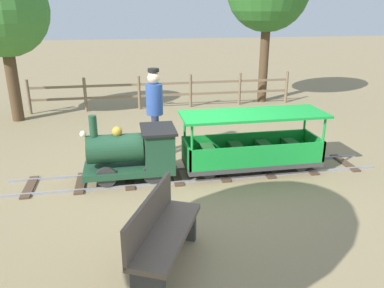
{
  "coord_description": "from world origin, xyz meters",
  "views": [
    {
      "loc": [
        -5.65,
        1.17,
        2.6
      ],
      "look_at": [
        0.0,
        0.11,
        0.55
      ],
      "focal_mm": 35.72,
      "sensor_mm": 36.0,
      "label": 1
    }
  ],
  "objects_px": {
    "locomotive": "(135,152)",
    "conductor_person": "(155,106)",
    "oak_tree_far": "(2,11)",
    "passenger_car": "(252,148)",
    "park_bench": "(162,233)"
  },
  "relations": [
    {
      "from": "locomotive",
      "to": "conductor_person",
      "type": "bearing_deg",
      "value": -22.85
    },
    {
      "from": "oak_tree_far",
      "to": "passenger_car",
      "type": "bearing_deg",
      "value": -131.18
    },
    {
      "from": "conductor_person",
      "to": "oak_tree_far",
      "type": "height_order",
      "value": "oak_tree_far"
    },
    {
      "from": "passenger_car",
      "to": "park_bench",
      "type": "bearing_deg",
      "value": 142.39
    },
    {
      "from": "park_bench",
      "to": "conductor_person",
      "type": "bearing_deg",
      "value": -4.24
    },
    {
      "from": "passenger_car",
      "to": "park_bench",
      "type": "relative_size",
      "value": 1.74
    },
    {
      "from": "passenger_car",
      "to": "conductor_person",
      "type": "xyz_separation_m",
      "value": [
        1.0,
        1.51,
        0.53
      ]
    },
    {
      "from": "locomotive",
      "to": "conductor_person",
      "type": "distance_m",
      "value": 1.19
    },
    {
      "from": "locomotive",
      "to": "park_bench",
      "type": "bearing_deg",
      "value": -175.47
    },
    {
      "from": "locomotive",
      "to": "passenger_car",
      "type": "height_order",
      "value": "locomotive"
    },
    {
      "from": "locomotive",
      "to": "oak_tree_far",
      "type": "distance_m",
      "value": 5.25
    },
    {
      "from": "conductor_person",
      "to": "oak_tree_far",
      "type": "bearing_deg",
      "value": 45.68
    },
    {
      "from": "passenger_car",
      "to": "oak_tree_far",
      "type": "distance_m",
      "value": 6.47
    },
    {
      "from": "conductor_person",
      "to": "oak_tree_far",
      "type": "distance_m",
      "value": 4.61
    },
    {
      "from": "passenger_car",
      "to": "conductor_person",
      "type": "bearing_deg",
      "value": 56.37
    }
  ]
}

